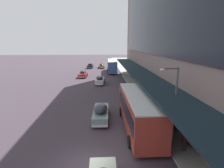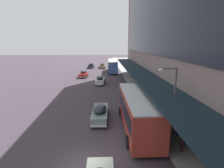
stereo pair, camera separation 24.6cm
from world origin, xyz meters
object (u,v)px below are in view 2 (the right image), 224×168
Objects in this scene: transit_bus_kerbside_front at (113,65)px; street_lamp at (172,99)px; sedan_lead_near at (102,66)px; sedan_far_back at (100,80)px; pedestrian_at_kerb at (183,139)px; sedan_oncoming_rear at (100,112)px; sedan_oncoming_front at (91,66)px; sedan_second_mid at (84,74)px; transit_bus_kerbside_rear at (137,110)px.

transit_bus_kerbside_front is 1.82× the size of street_lamp.
street_lamp reaches higher than sedan_lead_near.
sedan_lead_near is at bearing 89.48° from sedan_far_back.
transit_bus_kerbside_front reaches higher than pedestrian_at_kerb.
sedan_oncoming_front is (-4.03, 41.39, -0.02)m from sedan_oncoming_rear.
sedan_second_mid reaches higher than sedan_lead_near.
sedan_oncoming_rear reaches higher than sedan_oncoming_front.
street_lamp reaches higher than transit_bus_kerbside_front.
transit_bus_kerbside_rear is at bearing -85.01° from sedan_lead_near.
street_lamp reaches higher than sedan_second_mid.
transit_bus_kerbside_front is 10.40m from sedan_second_mid.
transit_bus_kerbside_front is at bearing 77.58° from sedan_far_back.
sedan_oncoming_rear is (-3.60, 2.35, -1.16)m from transit_bus_kerbside_rear.
sedan_oncoming_front reaches higher than sedan_lead_near.
transit_bus_kerbside_rear is 5.23× the size of pedestrian_at_kerb.
street_lamp is (6.28, -21.94, 2.96)m from sedan_far_back.
pedestrian_at_kerb is (6.50, -47.36, 0.41)m from sedan_lead_near.
sedan_oncoming_rear is 1.02× the size of sedan_oncoming_front.
sedan_oncoming_front is 48.76m from pedestrian_at_kerb.
transit_bus_kerbside_front is 2.27× the size of sedan_second_mid.
sedan_lead_near is at bearing -4.39° from sedan_oncoming_front.
sedan_oncoming_rear is at bearing 141.65° from street_lamp.
sedan_second_mid is 16.43m from sedan_lead_near.
sedan_oncoming_rear is 17.29m from sedan_far_back.
transit_bus_kerbside_front is at bearing 91.16° from transit_bus_kerbside_rear.
sedan_far_back is at bearing 105.92° from pedestrian_at_kerb.
pedestrian_at_kerb is (6.72, -23.56, 0.37)m from sedan_far_back.
pedestrian_at_kerb is (10.34, -47.65, 0.38)m from sedan_oncoming_front.
sedan_oncoming_rear is at bearing 135.17° from pedestrian_at_kerb.
sedan_second_mid is (-4.27, 7.99, -0.03)m from sedan_far_back.
transit_bus_kerbside_rear reaches higher than pedestrian_at_kerb.
sedan_oncoming_front is at bearing 127.34° from transit_bus_kerbside_front.
sedan_far_back is 24.50m from pedestrian_at_kerb.
transit_bus_kerbside_front is 2.22× the size of sedan_oncoming_rear.
sedan_far_back is 23.01m from street_lamp.
sedan_oncoming_rear is 2.70× the size of pedestrian_at_kerb.
sedan_far_back reaches higher than sedan_second_mid.
sedan_oncoming_front is at bearing 87.70° from sedan_second_mid.
sedan_far_back is at bearing -61.91° from sedan_second_mid.
transit_bus_kerbside_front is at bearing 95.05° from pedestrian_at_kerb.
sedan_oncoming_rear is at bearing 146.81° from transit_bus_kerbside_rear.
street_lamp reaches higher than transit_bus_kerbside_rear.
pedestrian_at_kerb is at bearing -84.95° from transit_bus_kerbside_front.
sedan_lead_near is at bearing 109.38° from transit_bus_kerbside_front.
sedan_far_back is (-0.41, 17.29, -0.01)m from sedan_oncoming_rear.
sedan_far_back is 2.60× the size of pedestrian_at_kerb.
sedan_far_back is at bearing 101.54° from transit_bus_kerbside_rear.
street_lamp is (9.90, -46.03, 2.97)m from sedan_oncoming_front.
sedan_far_back is 23.80m from sedan_lead_near.
sedan_oncoming_rear is 25.71m from sedan_second_mid.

